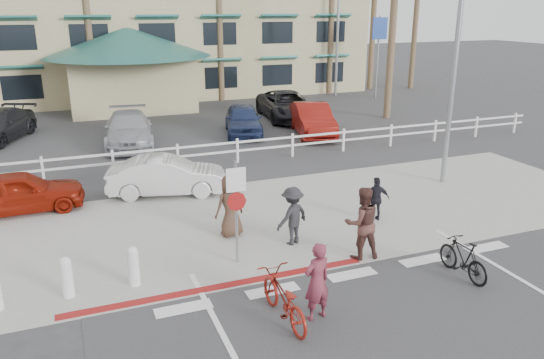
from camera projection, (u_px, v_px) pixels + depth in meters
name	position (u px, v px, depth m)	size (l,w,h in m)	color
ground	(365.00, 287.00, 11.89)	(140.00, 140.00, 0.00)	#333335
bike_path	(420.00, 336.00, 10.12)	(12.00, 16.00, 0.01)	#333335
sidewalk_plaza	(287.00, 216.00, 15.87)	(22.00, 7.00, 0.01)	gray
cross_street	(244.00, 178.00, 19.40)	(40.00, 5.00, 0.01)	#333335
parking_lot	(186.00, 126.00, 27.80)	(50.00, 16.00, 0.01)	#333335
curb_red	(222.00, 286.00, 11.91)	(7.00, 0.25, 0.02)	maroon
rail_fence	(240.00, 151.00, 21.19)	(29.40, 0.16, 1.00)	silver
building	(169.00, 11.00, 38.23)	(28.00, 16.00, 11.30)	tan
sign_post	(236.00, 207.00, 12.58)	(0.50, 0.10, 2.90)	gray
bollard_0	(133.00, 266.00, 11.84)	(0.26, 0.26, 0.95)	silver
bollard_1	(67.00, 277.00, 11.35)	(0.26, 0.26, 0.95)	silver
streetlight_0	(456.00, 53.00, 17.61)	(0.60, 2.00, 9.00)	gray
streetlight_1	(338.00, 25.00, 35.81)	(0.60, 2.00, 9.50)	gray
info_sign	(378.00, 56.00, 35.34)	(1.20, 0.16, 5.60)	navy
bike_red	(283.00, 298.00, 10.47)	(0.67, 1.92, 1.01)	maroon
rider_red	(317.00, 282.00, 10.46)	(0.60, 0.40, 1.65)	maroon
bike_black	(463.00, 258.00, 12.22)	(0.44, 1.56, 0.94)	black
rider_black	(362.00, 223.00, 13.02)	(0.90, 0.70, 1.86)	#4D2D28
pedestrian_a	(292.00, 216.00, 13.83)	(1.02, 0.59, 1.58)	#242428
pedestrian_child	(376.00, 199.00, 15.41)	(0.77, 0.32, 1.32)	black
pedestrian_b	(230.00, 206.00, 14.30)	(0.85, 0.55, 1.74)	#452E22
car_white_sedan	(167.00, 176.00, 17.57)	(1.36, 3.89, 1.28)	silver
car_red_compact	(18.00, 192.00, 16.05)	(1.52, 3.77, 1.29)	maroon
lot_car_1	(129.00, 129.00, 23.81)	(2.04, 5.02, 1.46)	#94959D
lot_car_2	(243.00, 120.00, 25.87)	(1.70, 4.21, 1.44)	#1C284E
lot_car_3	(312.00, 119.00, 25.73)	(1.60, 4.59, 1.51)	maroon
lot_car_5	(287.00, 105.00, 29.36)	(2.51, 5.44, 1.51)	black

